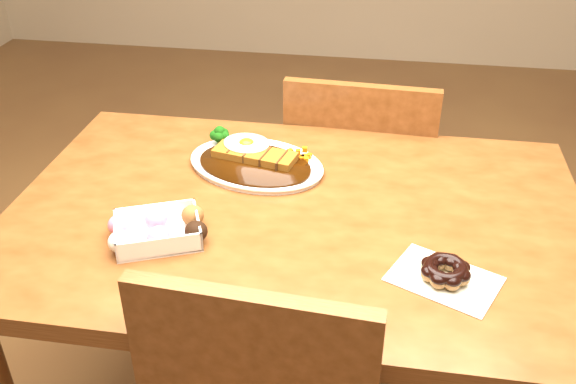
# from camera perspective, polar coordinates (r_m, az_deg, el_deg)

# --- Properties ---
(table) EXTENTS (1.20, 0.80, 0.75)m
(table) POSITION_cam_1_polar(r_m,az_deg,el_deg) (1.40, 0.65, -5.03)
(table) COLOR #542B10
(table) RESTS_ON ground
(chair_far) EXTENTS (0.44, 0.44, 0.87)m
(chair_far) POSITION_cam_1_polar(r_m,az_deg,el_deg) (1.93, 6.32, -0.00)
(chair_far) COLOR #542B10
(chair_far) RESTS_ON ground
(katsu_curry_plate) EXTENTS (0.37, 0.31, 0.06)m
(katsu_curry_plate) POSITION_cam_1_polar(r_m,az_deg,el_deg) (1.49, -2.99, 2.84)
(katsu_curry_plate) COLOR white
(katsu_curry_plate) RESTS_ON table
(donut_box) EXTENTS (0.20, 0.18, 0.05)m
(donut_box) POSITION_cam_1_polar(r_m,az_deg,el_deg) (1.27, -11.52, -3.26)
(donut_box) COLOR white
(donut_box) RESTS_ON table
(pon_de_ring) EXTENTS (0.22, 0.20, 0.04)m
(pon_de_ring) POSITION_cam_1_polar(r_m,az_deg,el_deg) (1.18, 13.81, -6.88)
(pon_de_ring) COLOR silver
(pon_de_ring) RESTS_ON table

